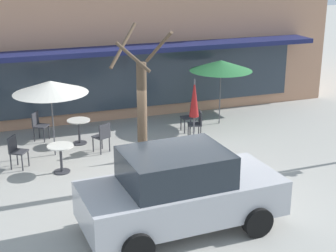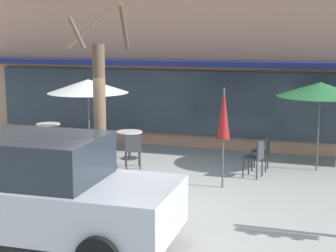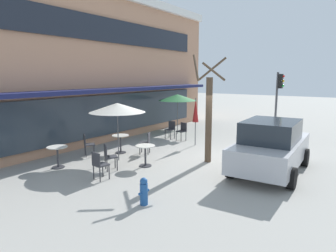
% 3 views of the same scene
% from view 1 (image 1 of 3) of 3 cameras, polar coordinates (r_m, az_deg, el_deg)
% --- Properties ---
extents(ground_plane, '(80.00, 80.00, 0.00)m').
position_cam_1_polar(ground_plane, '(12.84, 0.61, -6.98)').
color(ground_plane, '#9E9B93').
extents(building_facade, '(17.09, 9.10, 7.34)m').
position_cam_1_polar(building_facade, '(21.30, -9.09, 13.24)').
color(building_facade, tan).
rests_on(building_facade, ground).
extents(cafe_table_near_wall, '(0.70, 0.70, 0.76)m').
position_cam_1_polar(cafe_table_near_wall, '(15.90, -9.84, -0.17)').
color(cafe_table_near_wall, '#333338').
rests_on(cafe_table_near_wall, ground).
extents(cafe_table_streetside, '(0.70, 0.70, 0.76)m').
position_cam_1_polar(cafe_table_streetside, '(13.89, -11.79, -3.07)').
color(cafe_table_streetside, '#333338').
rests_on(cafe_table_streetside, ground).
extents(patio_umbrella_green_folded, '(2.10, 2.10, 2.20)m').
position_cam_1_polar(patio_umbrella_green_folded, '(14.70, -12.91, 4.23)').
color(patio_umbrella_green_folded, '#4C4C51').
rests_on(patio_umbrella_green_folded, ground).
extents(patio_umbrella_cream_folded, '(2.10, 2.10, 2.20)m').
position_cam_1_polar(patio_umbrella_cream_folded, '(17.29, 5.89, 6.69)').
color(patio_umbrella_cream_folded, '#4C4C51').
rests_on(patio_umbrella_cream_folded, ground).
extents(patio_umbrella_corner_open, '(0.28, 0.28, 2.20)m').
position_cam_1_polar(patio_umbrella_corner_open, '(14.66, 2.93, 3.05)').
color(patio_umbrella_corner_open, '#4C4C51').
rests_on(patio_umbrella_corner_open, ground).
extents(cafe_chair_1, '(0.55, 0.55, 0.89)m').
position_cam_1_polar(cafe_chair_1, '(14.47, -16.48, -2.52)').
color(cafe_chair_1, '#333338').
rests_on(cafe_chair_1, ground).
extents(cafe_chair_2, '(0.55, 0.55, 0.89)m').
position_cam_1_polar(cafe_chair_2, '(16.46, -14.15, 0.21)').
color(cafe_chair_2, '#333338').
rests_on(cafe_chair_2, ground).
extents(cafe_chair_3, '(0.41, 0.41, 0.89)m').
position_cam_1_polar(cafe_chair_3, '(16.80, 2.44, 1.14)').
color(cafe_chair_3, '#333338').
rests_on(cafe_chair_3, ground).
extents(cafe_chair_4, '(0.54, 0.54, 0.89)m').
position_cam_1_polar(cafe_chair_4, '(15.08, -7.26, -1.04)').
color(cafe_chair_4, '#333338').
rests_on(cafe_chair_4, ground).
extents(cafe_chair_5, '(0.48, 0.48, 0.89)m').
position_cam_1_polar(cafe_chair_5, '(16.13, 3.23, 0.38)').
color(cafe_chair_5, '#333338').
rests_on(cafe_chair_5, ground).
extents(parked_sedan, '(4.28, 2.17, 1.76)m').
position_cam_1_polar(parked_sedan, '(10.72, 1.33, -7.16)').
color(parked_sedan, '#B7B7BC').
rests_on(parked_sedan, ground).
extents(street_tree, '(1.43, 1.39, 3.98)m').
position_cam_1_polar(street_tree, '(12.38, -2.92, 0.88)').
color(street_tree, brown).
rests_on(street_tree, ground).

